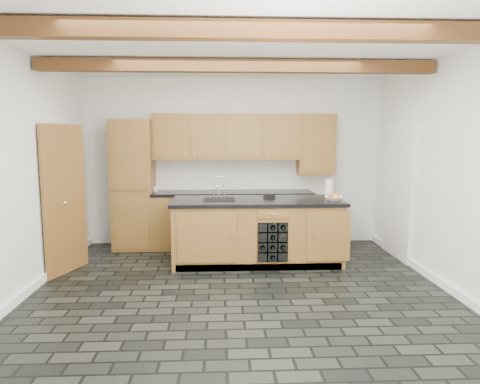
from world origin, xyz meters
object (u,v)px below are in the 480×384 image
at_px(island, 257,231).
at_px(kitchen_scale, 269,196).
at_px(fruit_bowl, 333,198).
at_px(paper_towel, 329,188).

bearing_deg(island, kitchen_scale, 43.42).
distance_m(kitchen_scale, fruit_bowl, 0.94).
relative_size(island, kitchen_scale, 13.35).
height_order(fruit_bowl, paper_towel, paper_towel).
xyz_separation_m(kitchen_scale, fruit_bowl, (0.88, -0.33, 0.00)).
xyz_separation_m(island, fruit_bowl, (1.07, -0.15, 0.50)).
xyz_separation_m(island, kitchen_scale, (0.19, 0.18, 0.49)).
height_order(island, paper_towel, paper_towel).
relative_size(island, fruit_bowl, 9.90).
xyz_separation_m(fruit_bowl, paper_towel, (0.04, 0.40, 0.10)).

